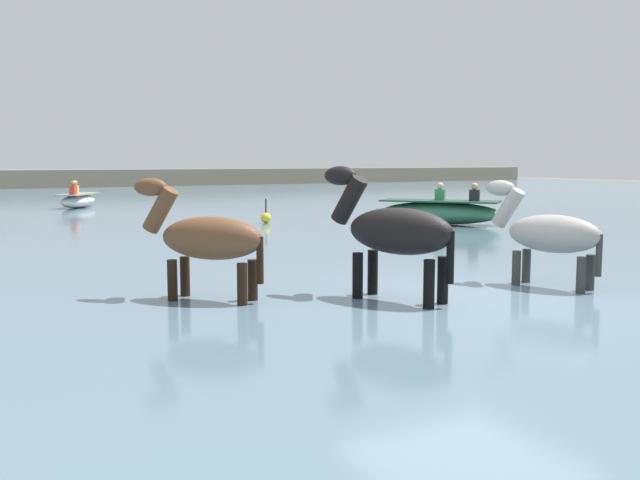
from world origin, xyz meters
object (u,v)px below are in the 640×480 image
(boat_near_starboard, at_px, (440,212))
(horse_lead_black, at_px, (394,235))
(boat_far_offshore, at_px, (78,200))
(horse_trailing_bay, at_px, (206,242))
(horse_flank_grey, at_px, (549,237))
(channel_buoy, at_px, (266,218))

(boat_near_starboard, bearing_deg, horse_lead_black, -131.73)
(boat_far_offshore, xyz_separation_m, boat_near_starboard, (7.37, -11.67, 0.06))
(boat_far_offshore, bearing_deg, horse_trailing_bay, -95.14)
(horse_lead_black, height_order, boat_near_starboard, horse_lead_black)
(horse_trailing_bay, relative_size, horse_flank_grey, 1.03)
(horse_trailing_bay, xyz_separation_m, horse_flank_grey, (4.35, -1.38, -0.04))
(horse_lead_black, bearing_deg, horse_trailing_bay, 150.86)
(horse_flank_grey, height_order, boat_near_starboard, horse_flank_grey)
(horse_trailing_bay, distance_m, horse_flank_grey, 4.56)
(boat_far_offshore, bearing_deg, channel_buoy, -69.65)
(boat_near_starboard, height_order, channel_buoy, boat_near_starboard)
(channel_buoy, bearing_deg, boat_near_starboard, -32.71)
(horse_flank_grey, bearing_deg, horse_lead_black, 173.54)
(horse_lead_black, bearing_deg, boat_near_starboard, 48.27)
(horse_flank_grey, height_order, channel_buoy, horse_flank_grey)
(boat_far_offshore, bearing_deg, horse_flank_grey, -82.28)
(horse_lead_black, relative_size, boat_far_offshore, 0.80)
(boat_near_starboard, bearing_deg, boat_far_offshore, 122.27)
(horse_flank_grey, bearing_deg, boat_near_starboard, 60.10)
(horse_flank_grey, relative_size, boat_near_starboard, 0.57)
(horse_flank_grey, relative_size, channel_buoy, 2.76)
(horse_lead_black, bearing_deg, horse_flank_grey, -6.46)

